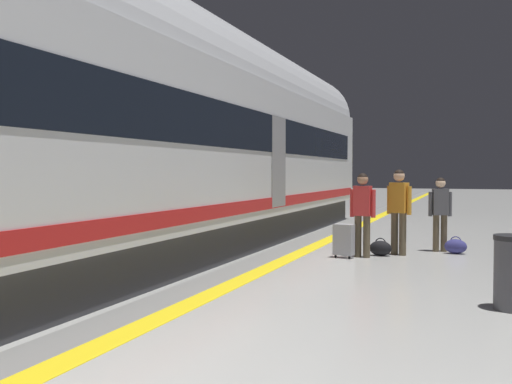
{
  "coord_description": "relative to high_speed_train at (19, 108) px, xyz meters",
  "views": [
    {
      "loc": [
        2.84,
        1.3,
        1.67
      ],
      "look_at": [
        0.27,
        7.87,
        1.42
      ],
      "focal_mm": 39.3,
      "sensor_mm": 36.0,
      "label": 1
    }
  ],
  "objects": [
    {
      "name": "safety_line_strip",
      "position": [
        2.21,
        3.01,
        -2.5
      ],
      "size": [
        0.36,
        80.0,
        0.01
      ],
      "primitive_type": "cube",
      "color": "yellow",
      "rests_on": "ground"
    },
    {
      "name": "high_speed_train",
      "position": [
        0.0,
        0.0,
        0.0
      ],
      "size": [
        2.94,
        32.09,
        4.97
      ],
      "color": "#38383D",
      "rests_on": "ground"
    },
    {
      "name": "passenger_near",
      "position": [
        4.88,
        6.62,
        -1.6
      ],
      "size": [
        0.47,
        0.27,
        1.56
      ],
      "color": "brown",
      "rests_on": "ground"
    },
    {
      "name": "duffel_bag_near",
      "position": [
        5.2,
        6.41,
        -2.35
      ],
      "size": [
        0.44,
        0.26,
        0.36
      ],
      "color": "navy",
      "rests_on": "ground"
    },
    {
      "name": "passenger_far",
      "position": [
        3.51,
        5.23,
        -1.55
      ],
      "size": [
        0.51,
        0.23,
        1.65
      ],
      "color": "brown",
      "rests_on": "ground"
    },
    {
      "name": "duffel_bag_mid",
      "position": [
        3.81,
        5.56,
        -2.35
      ],
      "size": [
        0.44,
        0.26,
        0.36
      ],
      "color": "black",
      "rests_on": "ground"
    },
    {
      "name": "tactile_edge_band",
      "position": [
        1.83,
        3.01,
        -2.5
      ],
      "size": [
        0.72,
        80.0,
        0.01
      ],
      "primitive_type": "cube",
      "color": "slate",
      "rests_on": "ground"
    },
    {
      "name": "suitcase_far",
      "position": [
        3.19,
        5.02,
        -2.15
      ],
      "size": [
        0.41,
        0.29,
        0.66
      ],
      "color": "#9E9EA3",
      "rests_on": "ground"
    },
    {
      "name": "passenger_mid",
      "position": [
        4.13,
        5.81,
        -1.5
      ],
      "size": [
        0.5,
        0.32,
        1.72
      ],
      "color": "brown",
      "rests_on": "ground"
    }
  ]
}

